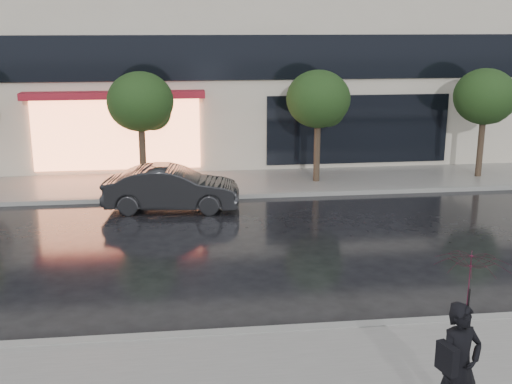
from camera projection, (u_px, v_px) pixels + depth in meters
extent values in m
plane|color=black|center=(275.00, 311.00, 12.70)|extent=(120.00, 120.00, 0.00)
cube|color=slate|center=(231.00, 183.00, 22.52)|extent=(60.00, 3.50, 0.12)
cube|color=gray|center=(283.00, 331.00, 11.73)|extent=(60.00, 0.25, 0.14)
cube|color=gray|center=(235.00, 196.00, 20.84)|extent=(60.00, 0.25, 0.14)
cube|color=black|center=(226.00, 58.00, 23.05)|extent=(28.00, 0.12, 1.60)
cube|color=#FF8C59|center=(117.00, 134.00, 23.25)|extent=(6.00, 0.10, 2.60)
cube|color=maroon|center=(114.00, 95.00, 22.56)|extent=(6.40, 0.70, 0.25)
cube|color=black|center=(358.00, 129.00, 24.33)|extent=(7.00, 0.10, 2.60)
cylinder|color=#33261C|center=(143.00, 158.00, 21.66)|extent=(0.22, 0.22, 2.20)
ellipsoid|color=#1B3313|center=(140.00, 102.00, 21.17)|extent=(2.20, 2.20, 1.98)
sphere|color=#1B3313|center=(153.00, 113.00, 21.51)|extent=(1.20, 1.20, 1.20)
cylinder|color=#33261C|center=(317.00, 154.00, 22.36)|extent=(0.22, 0.22, 2.20)
ellipsoid|color=#1B3313|center=(318.00, 99.00, 21.88)|extent=(2.20, 2.20, 1.98)
sphere|color=#1B3313|center=(328.00, 110.00, 22.22)|extent=(1.20, 1.20, 1.20)
cylinder|color=#33261C|center=(480.00, 149.00, 23.07)|extent=(0.22, 0.22, 2.20)
ellipsoid|color=#1B3313|center=(485.00, 97.00, 22.58)|extent=(2.20, 2.20, 1.98)
sphere|color=#1B3313|center=(492.00, 107.00, 22.93)|extent=(1.20, 1.20, 1.20)
imported|color=black|center=(172.00, 188.00, 19.39)|extent=(4.20, 1.84, 1.34)
imported|color=black|center=(459.00, 367.00, 8.66)|extent=(0.76, 0.60, 1.84)
imported|color=#3F0B1D|center=(470.00, 285.00, 8.37)|extent=(1.21, 1.23, 0.90)
cylinder|color=black|center=(467.00, 321.00, 8.51)|extent=(0.02, 0.02, 0.92)
cube|color=black|center=(447.00, 358.00, 8.45)|extent=(0.21, 0.36, 0.39)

